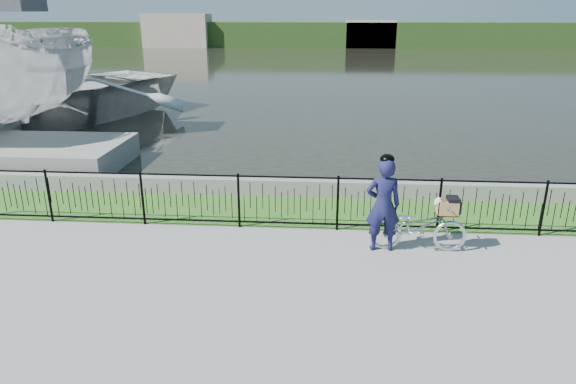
# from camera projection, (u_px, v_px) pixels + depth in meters

# --- Properties ---
(ground) EXTENTS (120.00, 120.00, 0.00)m
(ground) POSITION_uv_depth(u_px,v_px,m) (281.00, 264.00, 9.02)
(ground) COLOR gray
(ground) RESTS_ON ground
(grass_strip) EXTENTS (60.00, 2.00, 0.01)m
(grass_strip) POSITION_uv_depth(u_px,v_px,m) (291.00, 210.00, 11.46)
(grass_strip) COLOR #356720
(grass_strip) RESTS_ON ground
(water) EXTENTS (120.00, 120.00, 0.00)m
(water) POSITION_uv_depth(u_px,v_px,m) (317.00, 69.00, 40.07)
(water) COLOR black
(water) RESTS_ON ground
(quay_wall) EXTENTS (60.00, 0.30, 0.40)m
(quay_wall) POSITION_uv_depth(u_px,v_px,m) (294.00, 188.00, 12.34)
(quay_wall) COLOR gray
(quay_wall) RESTS_ON ground
(fence) EXTENTS (14.00, 0.06, 1.15)m
(fence) POSITION_uv_depth(u_px,v_px,m) (288.00, 202.00, 10.33)
(fence) COLOR black
(fence) RESTS_ON ground
(far_treeline) EXTENTS (120.00, 6.00, 3.00)m
(far_treeline) POSITION_uv_depth(u_px,v_px,m) (322.00, 34.00, 64.97)
(far_treeline) COLOR #29451A
(far_treeline) RESTS_ON ground
(far_building_left) EXTENTS (8.00, 4.00, 4.00)m
(far_building_left) POSITION_uv_depth(u_px,v_px,m) (178.00, 31.00, 64.17)
(far_building_left) COLOR #A99988
(far_building_left) RESTS_ON ground
(far_building_right) EXTENTS (6.00, 3.00, 3.20)m
(far_building_right) POSITION_uv_depth(u_px,v_px,m) (370.00, 34.00, 63.11)
(far_building_right) COLOR #A99988
(far_building_right) RESTS_ON ground
(bicycle_rig) EXTENTS (1.78, 0.62, 1.07)m
(bicycle_rig) POSITION_uv_depth(u_px,v_px,m) (419.00, 226.00, 9.42)
(bicycle_rig) COLOR silver
(bicycle_rig) RESTS_ON ground
(cyclist) EXTENTS (0.67, 0.47, 1.83)m
(cyclist) POSITION_uv_depth(u_px,v_px,m) (383.00, 204.00, 9.30)
(cyclist) COLOR #16163D
(cyclist) RESTS_ON ground
(boat_near) EXTENTS (4.81, 10.67, 5.80)m
(boat_near) POSITION_uv_depth(u_px,v_px,m) (14.00, 78.00, 17.24)
(boat_near) COLOR silver
(boat_near) RESTS_ON water
(boat_far) EXTENTS (12.98, 14.19, 2.40)m
(boat_far) POSITION_uv_depth(u_px,v_px,m) (37.00, 93.00, 20.00)
(boat_far) COLOR silver
(boat_far) RESTS_ON water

